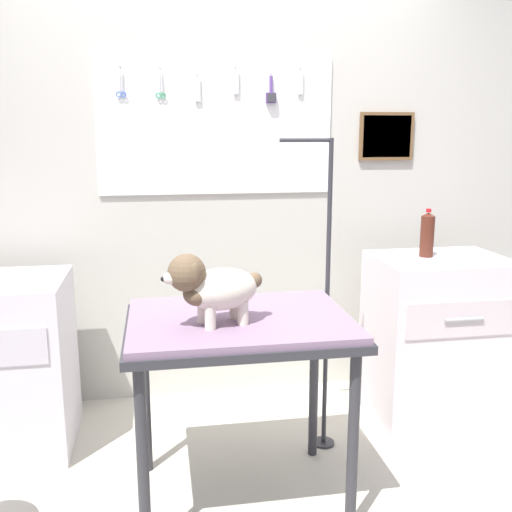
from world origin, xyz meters
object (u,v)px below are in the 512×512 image
(grooming_arm, at_px, (325,310))
(soda_bottle, at_px, (427,235))
(grooming_table, at_px, (240,337))
(dog, at_px, (212,287))
(cabinet_right, at_px, (436,339))

(grooming_arm, relative_size, soda_bottle, 6.00)
(grooming_table, xyz_separation_m, soda_bottle, (1.08, 0.58, 0.29))
(grooming_table, height_order, grooming_arm, grooming_arm)
(grooming_table, xyz_separation_m, grooming_arm, (0.47, 0.36, -0.02))
(dog, distance_m, cabinet_right, 1.51)
(grooming_table, distance_m, dog, 0.28)
(grooming_arm, distance_m, soda_bottle, 0.72)
(dog, xyz_separation_m, cabinet_right, (1.27, 0.63, -0.52))
(cabinet_right, xyz_separation_m, soda_bottle, (-0.07, 0.03, 0.57))
(soda_bottle, bearing_deg, grooming_arm, -160.63)
(grooming_arm, distance_m, dog, 0.79)
(dog, height_order, soda_bottle, soda_bottle)
(grooming_table, height_order, soda_bottle, soda_bottle)
(grooming_arm, bearing_deg, cabinet_right, 14.83)
(dog, relative_size, soda_bottle, 1.54)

